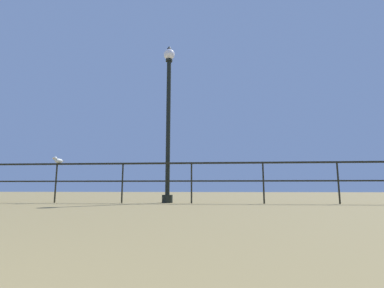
# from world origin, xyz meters

# --- Properties ---
(pier_railing) EXTENTS (21.24, 0.05, 1.11)m
(pier_railing) POSITION_xyz_m (-0.00, 9.16, 0.82)
(pier_railing) COLOR black
(pier_railing) RESTS_ON ground_plane
(lamppost_center) EXTENTS (0.34, 0.34, 4.68)m
(lamppost_center) POSITION_xyz_m (0.26, 9.39, 2.62)
(lamppost_center) COLOR black
(lamppost_center) RESTS_ON ground_plane
(seagull_on_rail) EXTENTS (0.24, 0.36, 0.18)m
(seagull_on_rail) POSITION_xyz_m (-2.86, 9.14, 1.19)
(seagull_on_rail) COLOR silver
(seagull_on_rail) RESTS_ON pier_railing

